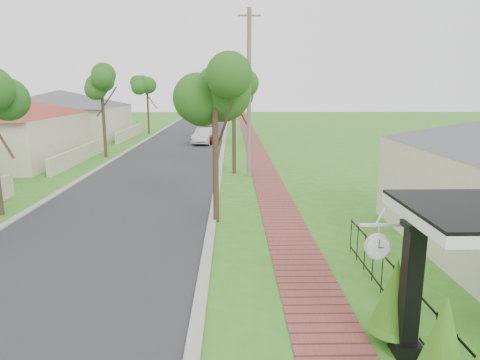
# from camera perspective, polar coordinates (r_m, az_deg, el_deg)

# --- Properties ---
(ground) EXTENTS (160.00, 160.00, 0.00)m
(ground) POSITION_cam_1_polar(r_m,az_deg,el_deg) (9.37, -9.94, -18.58)
(ground) COLOR #39771C
(ground) RESTS_ON ground
(road) EXTENTS (7.00, 120.00, 0.02)m
(road) POSITION_cam_1_polar(r_m,az_deg,el_deg) (28.69, -9.86, 2.42)
(road) COLOR #28282B
(road) RESTS_ON ground
(kerb_right) EXTENTS (0.30, 120.00, 0.10)m
(kerb_right) POSITION_cam_1_polar(r_m,az_deg,el_deg) (28.37, -2.55, 2.48)
(kerb_right) COLOR #9E9E99
(kerb_right) RESTS_ON ground
(kerb_left) EXTENTS (0.30, 120.00, 0.10)m
(kerb_left) POSITION_cam_1_polar(r_m,az_deg,el_deg) (29.47, -16.90, 2.33)
(kerb_left) COLOR #9E9E99
(kerb_left) RESTS_ON ground
(sidewalk) EXTENTS (1.50, 120.00, 0.03)m
(sidewalk) POSITION_cam_1_polar(r_m,az_deg,el_deg) (28.42, 2.70, 2.50)
(sidewalk) COLOR #933E3B
(sidewalk) RESTS_ON ground
(porch_post) EXTENTS (0.48, 0.48, 2.52)m
(porch_post) POSITION_cam_1_polar(r_m,az_deg,el_deg) (8.46, 21.71, -14.26)
(porch_post) COLOR black
(porch_post) RESTS_ON ground
(picket_fence) EXTENTS (0.03, 8.02, 1.00)m
(picket_fence) POSITION_cam_1_polar(r_m,az_deg,el_deg) (9.67, 21.09, -14.66)
(picket_fence) COLOR black
(picket_fence) RESTS_ON ground
(street_trees) EXTENTS (10.70, 37.65, 5.89)m
(street_trees) POSITION_cam_1_polar(r_m,az_deg,el_deg) (35.06, -8.23, 11.67)
(street_trees) COLOR #382619
(street_trees) RESTS_ON ground
(hedge_row) EXTENTS (0.85, 3.52, 1.91)m
(hedge_row) POSITION_cam_1_polar(r_m,az_deg,el_deg) (7.70, 24.04, -19.53)
(hedge_row) COLOR #306F16
(hedge_row) RESTS_ON ground
(far_house_grey) EXTENTS (15.56, 15.56, 4.60)m
(far_house_grey) POSITION_cam_1_polar(r_m,az_deg,el_deg) (45.09, -22.58, 8.17)
(far_house_grey) COLOR beige
(far_house_grey) RESTS_ON ground
(parked_car_red) EXTENTS (2.35, 4.72, 1.54)m
(parked_car_red) POSITION_cam_1_polar(r_m,az_deg,el_deg) (38.26, -4.67, 6.13)
(parked_car_red) COLOR maroon
(parked_car_red) RESTS_ON ground
(parked_car_white) EXTENTS (2.09, 4.33, 1.37)m
(parked_car_white) POSITION_cam_1_polar(r_m,az_deg,el_deg) (37.53, -4.74, 5.88)
(parked_car_white) COLOR #BBBBBD
(parked_car_white) RESTS_ON ground
(near_tree) EXTENTS (2.15, 2.15, 5.53)m
(near_tree) POSITION_cam_1_polar(r_m,az_deg,el_deg) (14.97, -3.37, 10.78)
(near_tree) COLOR #382619
(near_tree) RESTS_ON ground
(utility_pole) EXTENTS (1.20, 0.24, 8.82)m
(utility_pole) POSITION_cam_1_polar(r_m,az_deg,el_deg) (23.25, 1.20, 11.43)
(utility_pole) COLOR #75695B
(utility_pole) RESTS_ON ground
(station_clock) EXTENTS (0.80, 0.13, 0.68)m
(station_clock) POSITION_cam_1_polar(r_m,az_deg,el_deg) (8.31, 17.91, -8.24)
(station_clock) COLOR white
(station_clock) RESTS_ON ground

